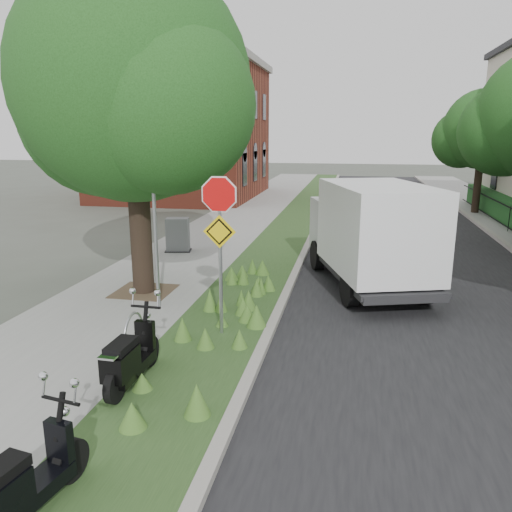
# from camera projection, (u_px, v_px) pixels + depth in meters

# --- Properties ---
(ground) EXTENTS (120.00, 120.00, 0.00)m
(ground) POSITION_uv_depth(u_px,v_px,m) (288.00, 357.00, 9.09)
(ground) COLOR #4C5147
(ground) RESTS_ON ground
(sidewalk_near) EXTENTS (3.50, 60.00, 0.12)m
(sidewalk_near) POSITION_uv_depth(u_px,v_px,m) (213.00, 236.00, 19.40)
(sidewalk_near) COLOR gray
(sidewalk_near) RESTS_ON ground
(verge) EXTENTS (2.00, 60.00, 0.12)m
(verge) POSITION_uv_depth(u_px,v_px,m) (283.00, 239.00, 18.89)
(verge) COLOR #2B481F
(verge) RESTS_ON ground
(kerb_near) EXTENTS (0.20, 60.00, 0.13)m
(kerb_near) POSITION_uv_depth(u_px,v_px,m) (310.00, 240.00, 18.70)
(kerb_near) COLOR #9E9991
(kerb_near) RESTS_ON ground
(road) EXTENTS (7.00, 60.00, 0.01)m
(road) POSITION_uv_depth(u_px,v_px,m) (406.00, 246.00, 18.05)
(road) COLOR black
(road) RESTS_ON ground
(kerb_far) EXTENTS (0.20, 60.00, 0.13)m
(kerb_far) POSITION_uv_depth(u_px,v_px,m) (511.00, 248.00, 17.38)
(kerb_far) COLOR #9E9991
(kerb_far) RESTS_ON ground
(street_tree_main) EXTENTS (6.21, 5.54, 7.66)m
(street_tree_main) POSITION_uv_depth(u_px,v_px,m) (131.00, 96.00, 11.43)
(street_tree_main) COLOR black
(street_tree_main) RESTS_ON ground
(bare_post) EXTENTS (0.08, 0.08, 4.00)m
(bare_post) POSITION_uv_depth(u_px,v_px,m) (155.00, 220.00, 10.90)
(bare_post) COLOR #A5A8AD
(bare_post) RESTS_ON ground
(bike_hoop) EXTENTS (0.06, 0.78, 0.77)m
(bike_hoop) POSITION_uv_depth(u_px,v_px,m) (134.00, 333.00, 8.91)
(bike_hoop) COLOR #A5A8AD
(bike_hoop) RESTS_ON ground
(sign_assembly) EXTENTS (0.94, 0.08, 3.22)m
(sign_assembly) POSITION_uv_depth(u_px,v_px,m) (220.00, 223.00, 9.35)
(sign_assembly) COLOR #A5A8AD
(sign_assembly) RESTS_ON ground
(brick_building) EXTENTS (9.40, 10.40, 8.30)m
(brick_building) POSITION_uv_depth(u_px,v_px,m) (184.00, 129.00, 30.82)
(brick_building) COLOR maroon
(brick_building) RESTS_ON ground
(far_tree_c) EXTENTS (4.37, 3.89, 5.93)m
(far_tree_c) POSITION_uv_depth(u_px,v_px,m) (481.00, 133.00, 24.02)
(far_tree_c) COLOR black
(far_tree_c) RESTS_ON ground
(scooter_near) EXTENTS (0.37, 1.75, 0.84)m
(scooter_near) POSITION_uv_depth(u_px,v_px,m) (127.00, 364.00, 7.65)
(scooter_near) COLOR black
(scooter_near) RESTS_ON ground
(scooter_far) EXTENTS (0.54, 1.68, 0.81)m
(scooter_far) POSITION_uv_depth(u_px,v_px,m) (14.00, 495.00, 4.90)
(scooter_far) COLOR black
(scooter_far) RESTS_ON ground
(box_truck) EXTENTS (3.48, 5.56, 2.35)m
(box_truck) POSITION_uv_depth(u_px,v_px,m) (370.00, 230.00, 12.86)
(box_truck) COLOR #262628
(box_truck) RESTS_ON ground
(utility_cabinet) EXTENTS (0.93, 0.71, 1.12)m
(utility_cabinet) POSITION_uv_depth(u_px,v_px,m) (178.00, 235.00, 16.61)
(utility_cabinet) COLOR #262628
(utility_cabinet) RESTS_ON ground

